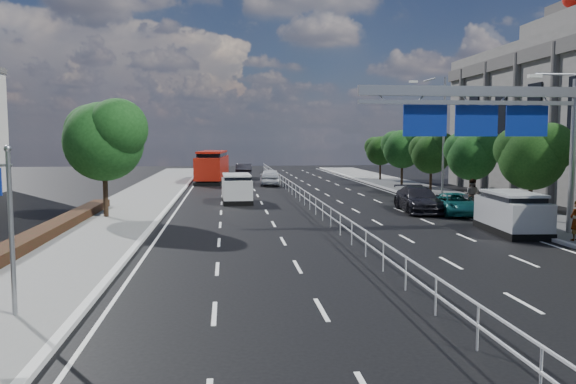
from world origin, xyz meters
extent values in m
plane|color=black|center=(0.00, 0.00, 0.00)|extent=(160.00, 160.00, 0.00)
cube|color=silver|center=(-9.00, 0.00, 0.07)|extent=(0.25, 140.00, 0.15)
cube|color=silver|center=(0.00, 22.50, 1.00)|extent=(0.05, 85.00, 0.05)
cube|color=silver|center=(0.00, 22.50, 0.55)|extent=(0.05, 85.00, 0.05)
cylinder|color=gray|center=(-10.50, 0.00, 2.10)|extent=(0.12, 0.12, 4.20)
sphere|color=gray|center=(-10.50, 0.00, 4.25)|extent=(0.18, 0.18, 0.18)
cylinder|color=gray|center=(10.60, 10.00, 3.60)|extent=(0.28, 0.28, 7.20)
cube|color=gray|center=(5.60, 10.00, 6.60)|extent=(10.20, 0.25, 0.45)
cube|color=gray|center=(5.60, 10.00, 6.10)|extent=(10.20, 0.18, 0.18)
cylinder|color=gray|center=(9.60, 10.00, 7.40)|extent=(2.00, 0.10, 0.10)
cube|color=silver|center=(8.60, 10.00, 7.30)|extent=(0.60, 0.25, 0.15)
cube|color=navy|center=(8.40, 10.18, 5.30)|extent=(2.00, 0.08, 1.40)
cube|color=white|center=(8.40, 10.23, 5.30)|extent=(1.80, 0.02, 1.20)
cube|color=navy|center=(6.00, 10.18, 5.30)|extent=(2.00, 0.08, 1.40)
cube|color=white|center=(6.00, 10.23, 5.30)|extent=(1.80, 0.02, 1.20)
cube|color=navy|center=(3.60, 10.18, 5.30)|extent=(2.00, 0.08, 1.40)
cube|color=white|center=(3.60, 10.23, 5.30)|extent=(1.80, 0.02, 1.20)
cylinder|color=gray|center=(10.80, 26.00, 4.50)|extent=(0.16, 0.16, 9.00)
cylinder|color=gray|center=(9.60, 26.00, 8.80)|extent=(0.10, 2.40, 0.10)
cube|color=silver|center=(8.40, 26.00, 8.65)|extent=(0.60, 0.25, 0.15)
cube|color=#4C4947|center=(16.90, 22.00, 10.60)|extent=(0.40, 36.00, 1.00)
cylinder|color=black|center=(-12.00, 18.00, 1.75)|extent=(0.28, 0.28, 3.50)
sphere|color=#113611|center=(-12.00, 18.00, 4.34)|extent=(4.40, 4.40, 4.40)
sphere|color=#113611|center=(-11.12, 17.34, 5.04)|extent=(3.30, 3.30, 3.30)
sphere|color=#113611|center=(-12.77, 18.66, 4.90)|extent=(3.08, 3.08, 3.08)
cylinder|color=black|center=(11.20, 14.50, 1.40)|extent=(0.22, 0.22, 2.80)
sphere|color=black|center=(11.20, 14.50, 3.47)|extent=(3.50, 3.50, 3.50)
sphere|color=black|center=(11.90, 13.97, 4.03)|extent=(2.62, 2.62, 2.62)
sphere|color=black|center=(10.59, 15.03, 3.92)|extent=(2.45, 2.45, 2.45)
cylinder|color=black|center=(11.20, 22.00, 1.35)|extent=(0.22, 0.22, 2.70)
sphere|color=#113611|center=(11.20, 22.00, 3.35)|extent=(3.30, 3.30, 3.30)
sphere|color=#113611|center=(11.86, 21.50, 3.89)|extent=(2.48, 2.48, 2.47)
sphere|color=#113611|center=(10.62, 22.50, 3.78)|extent=(2.31, 2.31, 2.31)
cylinder|color=black|center=(11.20, 29.50, 1.32)|extent=(0.21, 0.21, 2.65)
sphere|color=black|center=(11.20, 29.50, 3.29)|extent=(3.20, 3.20, 3.20)
sphere|color=black|center=(11.84, 29.02, 3.82)|extent=(2.40, 2.40, 2.40)
sphere|color=black|center=(10.64, 29.98, 3.71)|extent=(2.24, 2.24, 2.24)
cylinder|color=black|center=(11.20, 37.00, 1.43)|extent=(0.23, 0.23, 2.85)
sphere|color=#113611|center=(11.20, 37.00, 3.53)|extent=(3.60, 3.60, 3.60)
sphere|color=#113611|center=(11.92, 36.46, 4.10)|extent=(2.70, 2.70, 2.70)
sphere|color=#113611|center=(10.57, 37.54, 3.99)|extent=(2.52, 2.52, 2.52)
cylinder|color=black|center=(11.20, 44.50, 1.30)|extent=(0.21, 0.21, 2.60)
sphere|color=black|center=(11.20, 44.50, 3.22)|extent=(3.10, 3.10, 3.10)
sphere|color=black|center=(11.82, 44.03, 3.74)|extent=(2.32, 2.33, 2.32)
sphere|color=black|center=(10.66, 44.97, 3.64)|extent=(2.17, 2.17, 2.17)
cube|color=black|center=(-4.53, 25.52, 0.17)|extent=(2.16, 4.70, 0.33)
cube|color=silver|center=(-4.53, 25.52, 0.97)|extent=(2.12, 4.61, 1.37)
cube|color=black|center=(-4.53, 25.52, 1.65)|extent=(1.92, 3.33, 0.60)
cube|color=silver|center=(-4.53, 25.52, 1.95)|extent=(2.00, 3.61, 0.12)
cylinder|color=black|center=(-5.31, 24.00, 0.34)|extent=(0.31, 0.69, 0.68)
cylinder|color=black|center=(-3.66, 24.05, 0.34)|extent=(0.31, 0.69, 0.68)
cylinder|color=black|center=(-5.41, 26.99, 0.34)|extent=(0.31, 0.69, 0.68)
cylinder|color=black|center=(-3.76, 27.05, 0.34)|extent=(0.31, 0.69, 0.68)
cube|color=black|center=(-6.67, 44.81, 0.16)|extent=(3.46, 11.02, 0.32)
cube|color=maroon|center=(-6.67, 44.81, 1.56)|extent=(3.39, 10.81, 2.20)
cube|color=black|center=(-6.67, 44.81, 2.66)|extent=(2.95, 7.82, 0.97)
cube|color=maroon|center=(-6.67, 44.81, 3.14)|extent=(3.10, 8.47, 0.19)
cylinder|color=black|center=(-8.01, 41.40, 0.33)|extent=(0.34, 0.69, 0.67)
cylinder|color=black|center=(-5.89, 41.22, 0.33)|extent=(0.34, 0.69, 0.67)
cylinder|color=black|center=(-7.44, 48.39, 0.33)|extent=(0.34, 0.69, 0.67)
cylinder|color=black|center=(-5.32, 48.22, 0.33)|extent=(0.34, 0.69, 0.67)
imported|color=silver|center=(-1.00, 40.03, 0.81)|extent=(2.34, 4.93, 1.63)
imported|color=black|center=(-3.23, 49.99, 0.84)|extent=(2.03, 5.19, 1.68)
cube|color=black|center=(8.30, 11.00, 0.16)|extent=(2.36, 4.87, 0.32)
cube|color=#9FA2A6|center=(8.30, 11.00, 0.94)|extent=(2.31, 4.77, 1.34)
cube|color=black|center=(8.30, 11.00, 1.61)|extent=(2.06, 3.47, 0.59)
cube|color=#9FA2A6|center=(8.30, 11.00, 1.91)|extent=(2.16, 3.75, 0.12)
cylinder|color=black|center=(7.36, 9.54, 0.33)|extent=(0.33, 0.68, 0.67)
cylinder|color=black|center=(9.01, 9.41, 0.33)|extent=(0.33, 0.68, 0.67)
cylinder|color=black|center=(7.59, 12.59, 0.33)|extent=(0.33, 0.68, 0.67)
cylinder|color=black|center=(9.24, 12.46, 0.33)|extent=(0.33, 0.68, 0.67)
imported|color=#176A67|center=(8.30, 17.60, 0.63)|extent=(2.38, 4.66, 1.26)
imported|color=black|center=(6.50, 19.00, 0.77)|extent=(2.52, 5.46, 1.55)
imported|color=gray|center=(9.60, 8.03, 1.00)|extent=(0.74, 0.62, 1.72)
imported|color=gray|center=(9.60, 18.29, 1.11)|extent=(1.19, 1.17, 1.94)
camera|label=1|loc=(-5.26, -14.22, 4.48)|focal=35.00mm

